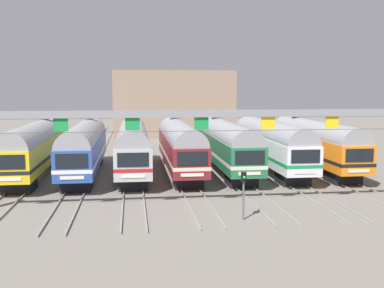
% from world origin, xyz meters
% --- Properties ---
extents(ground_plane, '(160.00, 160.00, 0.00)m').
position_xyz_m(ground_plane, '(0.00, 0.00, 0.00)').
color(ground_plane, slate).
extents(track_bed, '(27.61, 70.00, 0.15)m').
position_xyz_m(track_bed, '(-0.00, 17.00, 0.07)').
color(track_bed, gray).
rests_on(track_bed, ground).
extents(commuter_train_yellow, '(2.88, 18.06, 5.05)m').
position_xyz_m(commuter_train_yellow, '(-13.05, -0.00, 2.69)').
color(commuter_train_yellow, gold).
rests_on(commuter_train_yellow, ground).
extents(commuter_train_blue, '(2.88, 18.06, 5.05)m').
position_xyz_m(commuter_train_blue, '(-8.70, -0.00, 2.69)').
color(commuter_train_blue, '#284C9E').
rests_on(commuter_train_blue, ground).
extents(commuter_train_stainless, '(2.88, 18.06, 4.77)m').
position_xyz_m(commuter_train_stainless, '(-4.35, -0.01, 2.69)').
color(commuter_train_stainless, '#B2B5BA').
rests_on(commuter_train_stainless, ground).
extents(commuter_train_maroon, '(2.88, 18.06, 5.05)m').
position_xyz_m(commuter_train_maroon, '(0.00, -0.00, 2.69)').
color(commuter_train_maroon, maroon).
rests_on(commuter_train_maroon, ground).
extents(commuter_train_green, '(2.88, 18.06, 5.05)m').
position_xyz_m(commuter_train_green, '(4.35, -0.00, 2.69)').
color(commuter_train_green, '#236B42').
rests_on(commuter_train_green, ground).
extents(commuter_train_white, '(2.88, 18.06, 4.77)m').
position_xyz_m(commuter_train_white, '(8.70, -0.01, 2.69)').
color(commuter_train_white, white).
rests_on(commuter_train_white, ground).
extents(commuter_train_orange, '(2.88, 18.06, 5.05)m').
position_xyz_m(commuter_train_orange, '(13.05, -0.00, 2.69)').
color(commuter_train_orange, orange).
rests_on(commuter_train_orange, ground).
extents(catenary_gantry, '(31.35, 0.44, 6.97)m').
position_xyz_m(catenary_gantry, '(0.00, -13.50, 5.46)').
color(catenary_gantry, gray).
rests_on(catenary_gantry, ground).
extents(yard_signal_mast, '(0.28, 0.35, 2.95)m').
position_xyz_m(yard_signal_mast, '(2.18, -16.03, 2.06)').
color(yard_signal_mast, '#59595E').
rests_on(yard_signal_mast, ground).
extents(maintenance_building, '(19.47, 10.00, 10.68)m').
position_xyz_m(maintenance_building, '(2.40, 34.84, 5.34)').
color(maintenance_building, gray).
rests_on(maintenance_building, ground).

